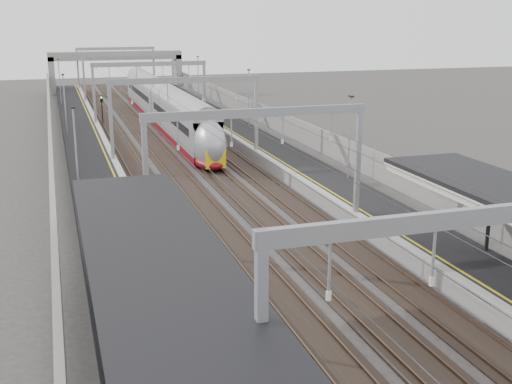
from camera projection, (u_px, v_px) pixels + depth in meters
platform_left at (90, 159)px, 56.13m from camera, size 4.00×120.00×1.00m
platform_right at (264, 148)px, 60.81m from camera, size 4.00×120.00×1.00m
tracks at (181, 158)px, 58.59m from camera, size 11.40×140.00×0.20m
overhead_line at (166, 84)px, 63.06m from camera, size 13.00×140.00×6.60m
canopy_left at (185, 318)px, 16.30m from camera, size 4.40×30.00×4.24m
overbridge at (116, 61)px, 107.75m from camera, size 22.00×2.20×6.90m
wall_left at (51, 148)px, 54.90m from camera, size 0.30×120.00×3.20m
wall_right at (295, 134)px, 61.45m from camera, size 0.30×120.00×3.20m
train at (167, 112)px, 72.65m from camera, size 2.67×48.71×4.23m
signal_green at (102, 104)px, 76.26m from camera, size 0.32×0.32×3.48m
signal_red_near at (166, 98)px, 82.36m from camera, size 0.32×0.32×3.48m
signal_red_far at (175, 93)px, 87.77m from camera, size 0.32×0.32×3.48m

